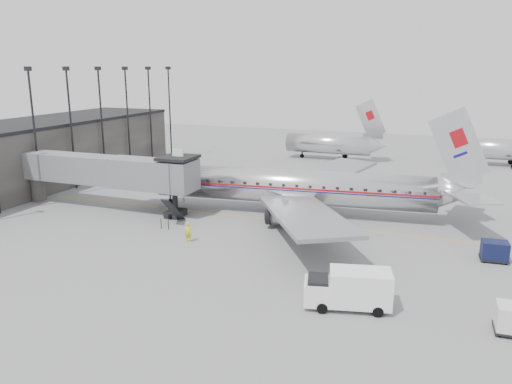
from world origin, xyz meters
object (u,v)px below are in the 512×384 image
Objects in this scene: service_van at (349,288)px; airliner at (297,187)px; baggage_cart_navy at (495,251)px; ramp_worker at (188,232)px.

airliner is at bearing 102.13° from service_van.
service_van reaches higher than baggage_cart_navy.
service_van is 17.45m from ramp_worker.
airliner is 20.00m from baggage_cart_navy.
ramp_worker is (-15.75, 7.50, -0.48)m from service_van.
baggage_cart_navy is (9.44, 12.23, -0.49)m from service_van.
baggage_cart_navy is 25.63m from ramp_worker.
airliner is 20.94× the size of ramp_worker.
service_van is at bearing -71.28° from airliner.
ramp_worker is (-6.61, -11.82, -2.06)m from airliner.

